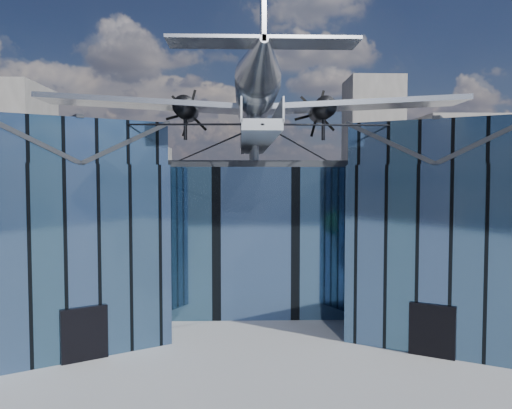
{
  "coord_description": "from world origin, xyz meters",
  "views": [
    {
      "loc": [
        -0.94,
        -28.4,
        8.79
      ],
      "look_at": [
        0.0,
        2.0,
        7.2
      ],
      "focal_mm": 35.0,
      "sensor_mm": 36.0,
      "label": 1
    }
  ],
  "objects": [
    {
      "name": "bg_towers",
      "position": [
        1.45,
        50.49,
        10.01
      ],
      "size": [
        77.0,
        24.5,
        26.0
      ],
      "color": "gray",
      "rests_on": "ground"
    },
    {
      "name": "tree_side_e",
      "position": [
        19.62,
        9.43,
        3.67
      ],
      "size": [
        4.04,
        4.04,
        5.43
      ],
      "rotation": [
        0.0,
        0.0,
        -0.18
      ],
      "color": "#372516",
      "rests_on": "ground"
    },
    {
      "name": "museum",
      "position": [
        0.0,
        5.82,
        5.54
      ],
      "size": [
        32.88,
        24.5,
        17.6
      ],
      "color": "#416084",
      "rests_on": "ground"
    },
    {
      "name": "ground_plane",
      "position": [
        0.0,
        0.0,
        0.0
      ],
      "size": [
        120.0,
        120.0,
        0.0
      ],
      "primitive_type": "plane",
      "color": "gray"
    }
  ]
}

